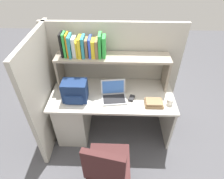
{
  "coord_description": "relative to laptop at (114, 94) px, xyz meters",
  "views": [
    {
      "loc": [
        0.06,
        -1.9,
        2.36
      ],
      "look_at": [
        0.0,
        -0.05,
        0.85
      ],
      "focal_mm": 30.66,
      "sensor_mm": 36.0,
      "label": 1
    }
  ],
  "objects": [
    {
      "name": "paper_cup",
      "position": [
        0.69,
        -0.1,
        -0.01
      ],
      "size": [
        0.08,
        0.08,
        0.08
      ],
      "primitive_type": "cylinder",
      "color": "white",
      "rests_on": "desk"
    },
    {
      "name": "computer_mouse",
      "position": [
        0.23,
        -0.02,
        -0.03
      ],
      "size": [
        0.09,
        0.12,
        0.03
      ],
      "primitive_type": "cube",
      "rotation": [
        0.0,
        0.0,
        -0.33
      ],
      "color": "#262628",
      "rests_on": "desk"
    },
    {
      "name": "cubicle_partition_rear",
      "position": [
        -0.02,
        0.44,
        -0.01
      ],
      "size": [
        1.84,
        0.05,
        1.55
      ],
      "primitive_type": "cube",
      "color": "#B2ADA0",
      "rests_on": "ground_plane"
    },
    {
      "name": "backpack",
      "position": [
        -0.48,
        -0.04,
        0.08
      ],
      "size": [
        0.3,
        0.23,
        0.27
      ],
      "color": "navy",
      "rests_on": "desk"
    },
    {
      "name": "cubicle_partition_left",
      "position": [
        -0.87,
        0.01,
        -0.01
      ],
      "size": [
        0.05,
        1.06,
        1.55
      ],
      "primitive_type": "cube",
      "color": "#B2ADA0",
      "rests_on": "ground_plane"
    },
    {
      "name": "overhead_hutch",
      "position": [
        -0.02,
        0.26,
        0.3
      ],
      "size": [
        1.44,
        0.28,
        0.45
      ],
      "color": "gray",
      "rests_on": "desk"
    },
    {
      "name": "ground_plane",
      "position": [
        -0.02,
        0.06,
        -0.78
      ],
      "size": [
        8.0,
        8.0,
        0.0
      ],
      "primitive_type": "plane",
      "color": "#4C4C51"
    },
    {
      "name": "reference_books_on_shelf",
      "position": [
        -0.37,
        0.26,
        0.53
      ],
      "size": [
        0.54,
        0.19,
        0.29
      ],
      "color": "black",
      "rests_on": "overhead_hutch"
    },
    {
      "name": "desk_book_stack",
      "position": [
        0.49,
        -0.12,
        -0.02
      ],
      "size": [
        0.22,
        0.16,
        0.06
      ],
      "color": "olive",
      "rests_on": "desk"
    },
    {
      "name": "desk",
      "position": [
        -0.41,
        0.06,
        -0.38
      ],
      "size": [
        1.6,
        0.7,
        0.73
      ],
      "color": "beige",
      "rests_on": "ground_plane"
    },
    {
      "name": "laptop",
      "position": [
        0.0,
        0.0,
        0.0
      ],
      "size": [
        0.34,
        0.29,
        0.22
      ],
      "color": "#B7BABF",
      "rests_on": "desk"
    },
    {
      "name": "office_chair",
      "position": [
        -0.04,
        -0.8,
        -0.39
      ],
      "size": [
        0.52,
        0.52,
        0.93
      ],
      "rotation": [
        0.0,
        0.0,
        2.94
      ],
      "color": "black",
      "rests_on": "ground_plane"
    }
  ]
}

